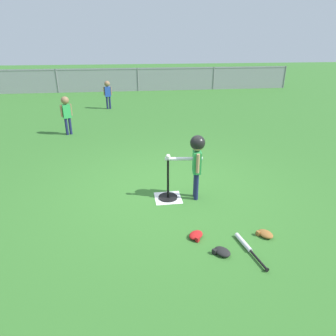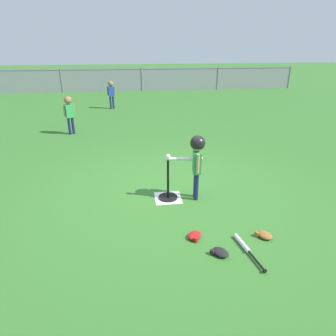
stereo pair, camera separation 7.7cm
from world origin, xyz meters
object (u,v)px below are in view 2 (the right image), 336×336
baseball_on_tee (168,156)px  batting_tee (168,192)px  fielder_near_left (111,91)px  fielder_near_right (69,110)px  glove_by_plate (195,235)px  glove_near_bats (220,252)px  glove_tossed_aside (264,235)px  spare_bat_silver (245,247)px  batter_child (197,155)px

baseball_on_tee → batting_tee: bearing=-90.0°
batting_tee → fielder_near_left: (-1.28, 7.31, 0.56)m
fielder_near_right → glove_by_plate: bearing=-64.4°
glove_by_plate → glove_near_bats: bearing=-57.1°
glove_by_plate → glove_near_bats: same height
baseball_on_tee → glove_tossed_aside: bearing=-46.8°
fielder_near_left → glove_tossed_aside: size_ratio=3.89×
fielder_near_left → fielder_near_right: size_ratio=0.99×
baseball_on_tee → glove_tossed_aside: size_ratio=0.28×
batting_tee → spare_bat_silver: (0.81, -1.43, -0.09)m
baseball_on_tee → glove_by_plate: size_ratio=0.27×
fielder_near_right → glove_tossed_aside: bearing=-57.1°
batter_child → glove_near_bats: batter_child is taller
batter_child → spare_bat_silver: 1.61m
fielder_near_left → glove_tossed_aside: bearing=-74.1°
spare_bat_silver → glove_tossed_aside: (0.35, 0.20, 0.01)m
spare_bat_silver → glove_near_bats: (-0.34, -0.07, 0.01)m
batter_child → fielder_near_left: 7.57m
batter_child → fielder_near_right: 4.88m
batting_tee → baseball_on_tee: bearing=90.0°
fielder_near_right → fielder_near_left: bearing=73.8°
baseball_on_tee → glove_by_plate: bearing=-78.8°
spare_bat_silver → batter_child: bearing=104.6°
fielder_near_left → spare_bat_silver: bearing=-76.5°
batting_tee → batter_child: bearing=-6.4°
batter_child → glove_by_plate: batter_child is taller
spare_bat_silver → glove_tossed_aside: glove_tossed_aside is taller
baseball_on_tee → glove_by_plate: (0.22, -1.13, -0.72)m
baseball_on_tee → glove_tossed_aside: (1.16, -1.23, -0.72)m
fielder_near_left → fielder_near_right: (-0.96, -3.30, 0.01)m
fielder_near_left → fielder_near_right: bearing=-106.2°
fielder_near_left → glove_near_bats: (1.75, -8.82, -0.64)m
baseball_on_tee → fielder_near_left: fielder_near_left is taller
batting_tee → batter_child: 0.80m
spare_bat_silver → glove_by_plate: 0.66m
fielder_near_left → spare_bat_silver: 9.02m
fielder_near_left → spare_bat_silver: fielder_near_left is taller
batter_child → spare_bat_silver: bearing=-75.4°
baseball_on_tee → fielder_near_right: bearing=119.2°
batting_tee → fielder_near_left: bearing=100.0°
batting_tee → fielder_near_right: (-2.24, 4.02, 0.56)m
batter_child → baseball_on_tee: bearing=173.6°
glove_tossed_aside → spare_bat_silver: bearing=-149.8°
glove_by_plate → glove_tossed_aside: bearing=-6.1°
batter_child → batting_tee: bearing=173.6°
glove_by_plate → batter_child: bearing=78.1°
batting_tee → batter_child: batter_child is taller
glove_near_bats → glove_tossed_aside: (0.69, 0.28, 0.00)m
batting_tee → glove_by_plate: (0.22, -1.13, -0.08)m
glove_tossed_aside → glove_by_plate: bearing=173.9°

